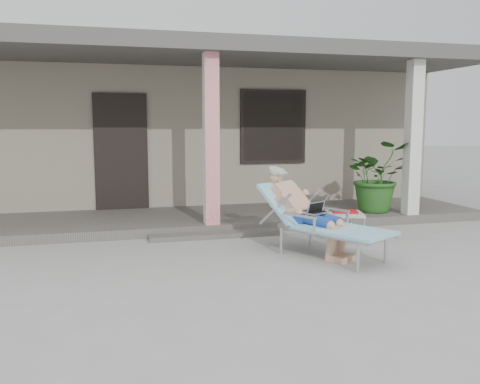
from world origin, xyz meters
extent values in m
plane|color=#9E9E99|center=(0.00, 0.00, 0.00)|extent=(60.00, 60.00, 0.00)
cube|color=gray|center=(0.00, 6.50, 1.50)|extent=(10.00, 5.00, 3.00)
cube|color=#474442|center=(0.00, 6.50, 3.15)|extent=(10.40, 5.40, 0.30)
cube|color=black|center=(-1.30, 3.97, 1.20)|extent=(0.95, 0.06, 2.10)
cube|color=black|center=(1.60, 3.97, 1.65)|extent=(1.20, 0.06, 1.30)
cube|color=black|center=(1.60, 3.96, 1.65)|extent=(1.32, 0.05, 1.42)
cube|color=#605B56|center=(0.00, 3.00, 0.07)|extent=(10.00, 2.00, 0.15)
cube|color=red|center=(0.00, 2.15, 1.45)|extent=(0.22, 0.22, 2.61)
cube|color=silver|center=(3.50, 2.15, 1.45)|extent=(0.22, 0.22, 2.61)
cube|color=#474442|center=(0.00, 3.00, 2.88)|extent=(10.00, 2.30, 0.24)
cube|color=#605B56|center=(0.00, 1.85, 0.04)|extent=(2.00, 0.30, 0.07)
cylinder|color=#B7B7BC|center=(1.20, -0.37, 0.18)|extent=(0.04, 0.04, 0.36)
cylinder|color=#B7B7BC|center=(1.72, -0.09, 0.18)|extent=(0.04, 0.04, 0.36)
cylinder|color=#B7B7BC|center=(0.63, 0.66, 0.18)|extent=(0.04, 0.04, 0.36)
cylinder|color=#B7B7BC|center=(1.15, 0.95, 0.18)|extent=(0.04, 0.04, 0.36)
cube|color=#B7B7BC|center=(1.25, 0.15, 0.37)|extent=(1.09, 1.32, 0.03)
cube|color=#90D0DE|center=(1.25, 0.15, 0.39)|extent=(1.19, 1.40, 0.04)
cube|color=#B7B7BC|center=(0.84, 0.91, 0.60)|extent=(0.79, 0.78, 0.47)
cube|color=#90D0DE|center=(0.84, 0.91, 0.63)|extent=(0.91, 0.88, 0.54)
cylinder|color=#A9A9AC|center=(0.70, 1.15, 1.05)|extent=(0.32, 0.32, 0.12)
cube|color=silver|center=(1.05, 0.52, 0.56)|extent=(0.39, 0.35, 0.23)
cube|color=#B9BAB4|center=(1.78, 1.16, 0.40)|extent=(0.61, 0.61, 0.04)
cylinder|color=#B7B7BC|center=(1.58, 0.96, 0.19)|extent=(0.04, 0.04, 0.38)
cylinder|color=#B7B7BC|center=(1.98, 0.96, 0.19)|extent=(0.04, 0.04, 0.38)
cylinder|color=#B7B7BC|center=(1.58, 1.36, 0.19)|extent=(0.04, 0.04, 0.38)
cylinder|color=#B7B7BC|center=(1.98, 1.36, 0.19)|extent=(0.04, 0.04, 0.38)
cube|color=#AA1214|center=(1.78, 1.16, 0.43)|extent=(0.41, 0.34, 0.03)
cube|color=black|center=(1.78, 1.29, 0.43)|extent=(0.34, 0.11, 0.03)
imported|color=#26591E|center=(3.09, 2.56, 0.78)|extent=(1.28, 1.16, 1.26)
camera|label=1|loc=(-1.54, -5.50, 1.69)|focal=38.00mm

